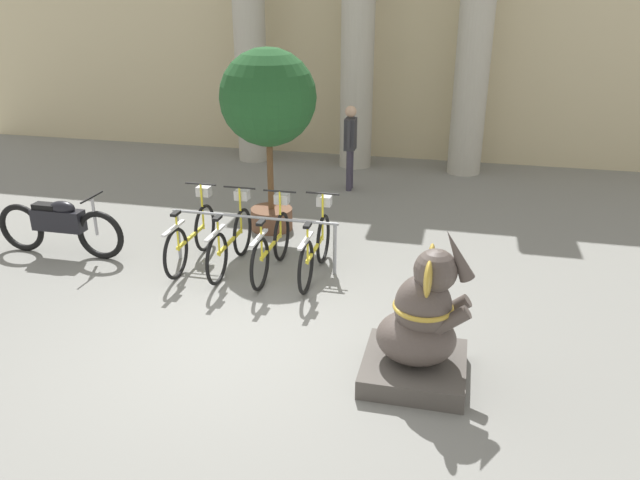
% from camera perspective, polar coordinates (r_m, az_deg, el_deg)
% --- Properties ---
extents(ground_plane, '(60.00, 60.00, 0.00)m').
position_cam_1_polar(ground_plane, '(7.32, -7.66, -8.90)').
color(ground_plane, slate).
extents(building_facade, '(20.00, 0.20, 6.00)m').
position_cam_1_polar(building_facade, '(14.63, 4.23, 19.25)').
color(building_facade, '#C6B78E').
rests_on(building_facade, ground_plane).
extents(column_left, '(0.88, 0.88, 5.16)m').
position_cam_1_polar(column_left, '(14.27, -6.44, 17.59)').
color(column_left, '#ADA899').
rests_on(column_left, ground_plane).
extents(column_middle, '(0.88, 0.88, 5.16)m').
position_cam_1_polar(column_middle, '(13.67, 3.46, 17.47)').
color(column_middle, '#ADA899').
rests_on(column_middle, ground_plane).
extents(column_right, '(0.88, 0.88, 5.16)m').
position_cam_1_polar(column_right, '(13.46, 13.92, 16.82)').
color(column_right, '#ADA899').
rests_on(column_right, ground_plane).
extents(bike_rack, '(2.44, 0.05, 0.77)m').
position_cam_1_polar(bike_rack, '(8.85, -6.07, 0.97)').
color(bike_rack, gray).
rests_on(bike_rack, ground_plane).
extents(bicycle_0, '(0.48, 1.72, 1.08)m').
position_cam_1_polar(bicycle_0, '(9.17, -11.64, 0.44)').
color(bicycle_0, black).
rests_on(bicycle_0, ground_plane).
extents(bicycle_1, '(0.48, 1.72, 1.08)m').
position_cam_1_polar(bicycle_1, '(8.91, -8.14, 0.02)').
color(bicycle_1, black).
rests_on(bicycle_1, ground_plane).
extents(bicycle_2, '(0.48, 1.72, 1.08)m').
position_cam_1_polar(bicycle_2, '(8.69, -4.42, -0.41)').
color(bicycle_2, black).
rests_on(bicycle_2, ground_plane).
extents(bicycle_3, '(0.48, 1.72, 1.08)m').
position_cam_1_polar(bicycle_3, '(8.57, -0.41, -0.66)').
color(bicycle_3, black).
rests_on(bicycle_3, ground_plane).
extents(elephant_statue, '(1.05, 1.05, 1.68)m').
position_cam_1_polar(elephant_statue, '(6.39, 9.15, -8.10)').
color(elephant_statue, '#4C4742').
rests_on(elephant_statue, ground_plane).
extents(motorcycle, '(2.07, 0.55, 0.97)m').
position_cam_1_polar(motorcycle, '(9.99, -22.70, 1.29)').
color(motorcycle, black).
rests_on(motorcycle, ground_plane).
extents(person_pedestrian, '(0.22, 0.47, 1.65)m').
position_cam_1_polar(person_pedestrian, '(12.18, 2.79, 9.09)').
color(person_pedestrian, '#383342').
rests_on(person_pedestrian, ground_plane).
extents(potted_tree, '(1.51, 1.51, 2.92)m').
position_cam_1_polar(potted_tree, '(9.87, -4.77, 12.32)').
color(potted_tree, brown).
rests_on(potted_tree, ground_plane).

